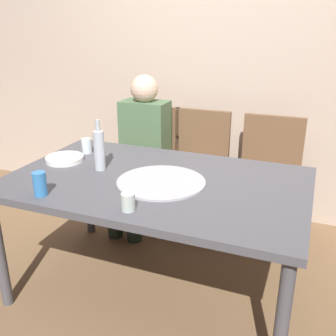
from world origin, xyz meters
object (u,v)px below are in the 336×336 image
at_px(tumbler_far, 87,146).
at_px(chair_middle, 197,162).
at_px(pizza_tray, 161,182).
at_px(plate_stack, 65,159).
at_px(wine_bottle, 99,150).
at_px(guest_in_sweater, 140,146).
at_px(chair_right, 268,171).
at_px(tumbler_near, 128,202).
at_px(dining_table, 156,190).
at_px(chair_left, 149,156).
at_px(soda_can, 40,184).

bearing_deg(tumbler_far, chair_middle, 49.95).
height_order(pizza_tray, plate_stack, plate_stack).
xyz_separation_m(pizza_tray, plate_stack, (-0.69, 0.10, 0.01)).
height_order(wine_bottle, guest_in_sweater, guest_in_sweater).
distance_m(pizza_tray, chair_right, 1.07).
bearing_deg(chair_middle, chair_right, -180.00).
height_order(tumbler_near, plate_stack, tumbler_near).
distance_m(tumbler_far, chair_right, 1.31).
relative_size(pizza_tray, guest_in_sweater, 0.41).
relative_size(tumbler_near, chair_middle, 0.09).
xyz_separation_m(dining_table, plate_stack, (-0.64, 0.06, 0.08)).
relative_size(dining_table, chair_middle, 1.81).
xyz_separation_m(dining_table, pizza_tray, (0.05, -0.04, 0.07)).
xyz_separation_m(tumbler_far, chair_left, (0.14, 0.66, -0.26)).
xyz_separation_m(pizza_tray, chair_right, (0.45, 0.95, -0.22)).
xyz_separation_m(tumbler_near, chair_right, (0.47, 1.30, -0.25)).
bearing_deg(guest_in_sweater, wine_bottle, 97.60).
height_order(chair_left, guest_in_sweater, guest_in_sweater).
xyz_separation_m(wine_bottle, chair_right, (0.86, 0.90, -0.33)).
xyz_separation_m(soda_can, chair_right, (0.95, 1.31, -0.27)).
height_order(wine_bottle, plate_stack, wine_bottle).
height_order(tumbler_far, chair_left, chair_left).
xyz_separation_m(tumbler_far, chair_right, (1.10, 0.66, -0.26)).
bearing_deg(pizza_tray, plate_stack, 171.71).
xyz_separation_m(plate_stack, chair_middle, (0.60, 0.85, -0.23)).
relative_size(dining_table, chair_left, 1.81).
xyz_separation_m(tumbler_near, soda_can, (-0.48, -0.01, 0.02)).
xyz_separation_m(pizza_tray, tumbler_far, (-0.65, 0.29, 0.04)).
relative_size(soda_can, chair_right, 0.14).
xyz_separation_m(wine_bottle, chair_left, (-0.10, 0.90, -0.33)).
bearing_deg(wine_bottle, dining_table, -1.75).
distance_m(tumbler_far, plate_stack, 0.20).
distance_m(chair_left, chair_middle, 0.41).
distance_m(wine_bottle, tumbler_near, 0.57).
bearing_deg(chair_middle, dining_table, 92.90).
distance_m(dining_table, wine_bottle, 0.41).
xyz_separation_m(soda_can, guest_in_sweater, (-0.01, 1.16, -0.15)).
relative_size(tumbler_far, chair_left, 0.11).
bearing_deg(pizza_tray, guest_in_sweater, 122.30).
xyz_separation_m(dining_table, chair_middle, (-0.05, 0.91, -0.14)).
relative_size(wine_bottle, tumbler_near, 3.58).
distance_m(dining_table, chair_right, 1.04).
relative_size(dining_table, pizza_tray, 3.42).
distance_m(pizza_tray, wine_bottle, 0.43).
bearing_deg(tumbler_far, guest_in_sweater, 74.25).
distance_m(chair_right, guest_in_sweater, 0.98).
relative_size(plate_stack, guest_in_sweater, 0.20).
bearing_deg(pizza_tray, chair_middle, 95.59).
bearing_deg(guest_in_sweater, chair_left, -90.00).
bearing_deg(dining_table, wine_bottle, 178.25).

